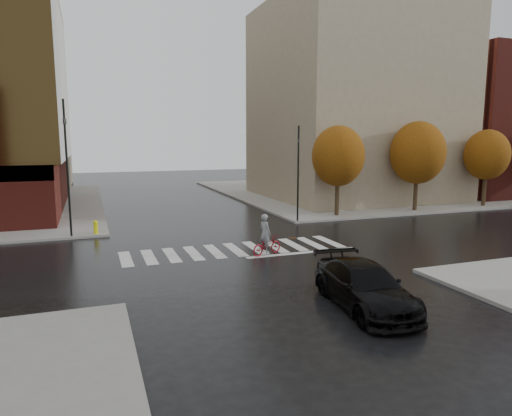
{
  "coord_description": "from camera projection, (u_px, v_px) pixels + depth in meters",
  "views": [
    {
      "loc": [
        -6.93,
        -21.58,
        5.74
      ],
      "look_at": [
        1.46,
        1.31,
        2.0
      ],
      "focal_mm": 32.0,
      "sensor_mm": 36.0,
      "label": 1
    }
  ],
  "objects": [
    {
      "name": "ground",
      "position": [
        238.0,
        252.0,
        23.25
      ],
      "size": [
        120.0,
        120.0,
        0.0
      ],
      "primitive_type": "plane",
      "color": "black",
      "rests_on": "ground"
    },
    {
      "name": "sidewalk_ne",
      "position": [
        362.0,
        190.0,
        49.87
      ],
      "size": [
        30.0,
        30.0,
        0.15
      ],
      "primitive_type": "cube",
      "color": "gray",
      "rests_on": "ground"
    },
    {
      "name": "crosswalk",
      "position": [
        235.0,
        250.0,
        23.72
      ],
      "size": [
        12.0,
        3.0,
        0.01
      ],
      "primitive_type": "cube",
      "color": "silver",
      "rests_on": "ground"
    },
    {
      "name": "building_ne_tan",
      "position": [
        352.0,
        102.0,
        43.42
      ],
      "size": [
        16.0,
        16.0,
        18.0
      ],
      "primitive_type": "cube",
      "color": "gray",
      "rests_on": "sidewalk_ne"
    },
    {
      "name": "building_ne_brick",
      "position": [
        488.0,
        125.0,
        48.24
      ],
      "size": [
        14.0,
        14.0,
        14.0
      ],
      "primitive_type": "cube",
      "color": "maroon",
      "rests_on": "sidewalk_ne"
    },
    {
      "name": "tree_ne_a",
      "position": [
        338.0,
        156.0,
        32.84
      ],
      "size": [
        3.8,
        3.8,
        6.5
      ],
      "color": "black",
      "rests_on": "sidewalk_ne"
    },
    {
      "name": "tree_ne_b",
      "position": [
        418.0,
        153.0,
        35.2
      ],
      "size": [
        4.2,
        4.2,
        6.89
      ],
      "color": "black",
      "rests_on": "sidewalk_ne"
    },
    {
      "name": "tree_ne_c",
      "position": [
        487.0,
        155.0,
        37.62
      ],
      "size": [
        3.6,
        3.6,
        6.31
      ],
      "color": "black",
      "rests_on": "sidewalk_ne"
    },
    {
      "name": "sedan",
      "position": [
        365.0,
        286.0,
        15.54
      ],
      "size": [
        2.63,
        5.37,
        1.5
      ],
      "primitive_type": "imported",
      "rotation": [
        0.0,
        0.0,
        -0.1
      ],
      "color": "black",
      "rests_on": "ground"
    },
    {
      "name": "cyclist",
      "position": [
        266.0,
        241.0,
        22.61
      ],
      "size": [
        1.91,
        1.26,
        2.06
      ],
      "rotation": [
        0.0,
        0.0,
        1.95
      ],
      "color": "maroon",
      "rests_on": "ground"
    },
    {
      "name": "traffic_light_nw",
      "position": [
        67.0,
        158.0,
        25.65
      ],
      "size": [
        0.24,
        0.22,
        7.75
      ],
      "rotation": [
        0.0,
        0.0,
        -1.22
      ],
      "color": "black",
      "rests_on": "sidewalk_nw"
    },
    {
      "name": "traffic_light_ne",
      "position": [
        298.0,
        169.0,
        30.68
      ],
      "size": [
        0.17,
        0.19,
        6.42
      ],
      "rotation": [
        0.0,
        0.0,
        2.87
      ],
      "color": "black",
      "rests_on": "sidewalk_ne"
    },
    {
      "name": "fire_hydrant",
      "position": [
        96.0,
        226.0,
        26.91
      ],
      "size": [
        0.29,
        0.29,
        0.81
      ],
      "color": "#EEF20E",
      "rests_on": "sidewalk_nw"
    },
    {
      "name": "manhole",
      "position": [
        293.0,
        238.0,
        26.47
      ],
      "size": [
        0.71,
        0.71,
        0.01
      ],
      "primitive_type": "cylinder",
      "rotation": [
        0.0,
        0.0,
        -0.4
      ],
      "color": "#4A2D1A",
      "rests_on": "ground"
    }
  ]
}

